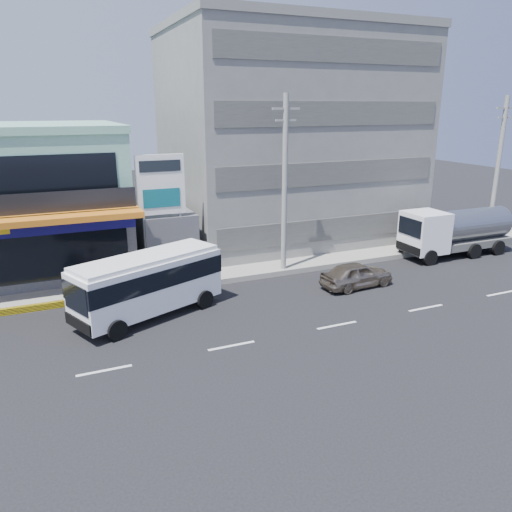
% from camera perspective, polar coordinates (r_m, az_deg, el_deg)
% --- Properties ---
extents(ground, '(120.00, 120.00, 0.00)m').
position_cam_1_polar(ground, '(20.58, -2.81, -10.22)').
color(ground, black).
rests_on(ground, ground).
extents(sidewalk, '(70.00, 5.00, 0.30)m').
position_cam_1_polar(sidewalk, '(30.43, -0.31, -0.78)').
color(sidewalk, gray).
rests_on(sidewalk, ground).
extents(shop_building, '(12.40, 11.70, 8.00)m').
position_cam_1_polar(shop_building, '(31.65, -26.10, 5.37)').
color(shop_building, '#403F44').
rests_on(shop_building, ground).
extents(concrete_building, '(16.00, 12.00, 14.00)m').
position_cam_1_polar(concrete_building, '(36.19, 3.66, 13.06)').
color(concrete_building, gray).
rests_on(concrete_building, ground).
extents(gap_structure, '(3.00, 6.00, 3.50)m').
position_cam_1_polar(gap_structure, '(30.83, -10.75, 2.25)').
color(gap_structure, '#403F44').
rests_on(gap_structure, ground).
extents(satellite_dish, '(1.50, 1.50, 0.15)m').
position_cam_1_polar(satellite_dish, '(29.48, -10.50, 5.24)').
color(satellite_dish, slate).
rests_on(satellite_dish, gap_structure).
extents(billboard, '(2.60, 0.18, 6.90)m').
position_cam_1_polar(billboard, '(27.40, -10.81, 7.23)').
color(billboard, gray).
rests_on(billboard, ground).
extents(utility_pole_near, '(1.60, 0.30, 10.00)m').
position_cam_1_polar(utility_pole_near, '(27.84, 3.30, 8.11)').
color(utility_pole_near, '#999993').
rests_on(utility_pole_near, ground).
extents(utility_pole_far, '(1.60, 0.30, 10.00)m').
position_cam_1_polar(utility_pole_far, '(37.76, 25.86, 8.77)').
color(utility_pole_far, '#999993').
rests_on(utility_pole_far, ground).
extents(minibus, '(7.30, 4.77, 2.92)m').
position_cam_1_polar(minibus, '(23.16, -12.23, -2.76)').
color(minibus, white).
rests_on(minibus, ground).
extents(sedan, '(4.17, 1.94, 1.38)m').
position_cam_1_polar(sedan, '(27.20, 11.43, -2.09)').
color(sedan, '#9F8F7A').
rests_on(sedan, ground).
extents(tanker_truck, '(7.76, 2.54, 3.05)m').
position_cam_1_polar(tanker_truck, '(34.49, 21.64, 2.69)').
color(tanker_truck, white).
rests_on(tanker_truck, ground).
extents(motorcycle_rider, '(1.70, 1.00, 2.06)m').
position_cam_1_polar(motorcycle_rider, '(23.65, -16.07, -5.38)').
color(motorcycle_rider, '#540C14').
rests_on(motorcycle_rider, ground).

